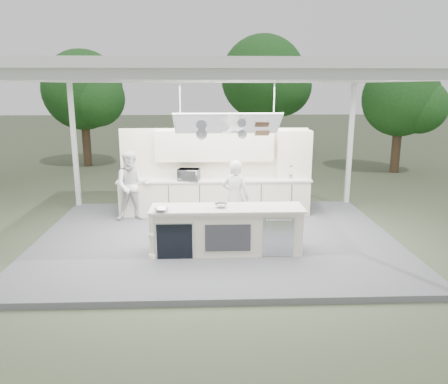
{
  "coord_description": "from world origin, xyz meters",
  "views": [
    {
      "loc": [
        -0.19,
        -9.39,
        3.46
      ],
      "look_at": [
        0.19,
        0.4,
        1.07
      ],
      "focal_mm": 35.0,
      "sensor_mm": 36.0,
      "label": 1
    }
  ],
  "objects_px": {
    "head_chef": "(235,197)",
    "back_counter": "(215,196)",
    "demo_island": "(226,230)",
    "sous_chef": "(132,186)"
  },
  "relations": [
    {
      "from": "demo_island",
      "to": "back_counter",
      "type": "height_order",
      "value": "same"
    },
    {
      "from": "back_counter",
      "to": "sous_chef",
      "type": "xyz_separation_m",
      "value": [
        -2.09,
        -0.49,
        0.41
      ]
    },
    {
      "from": "sous_chef",
      "to": "demo_island",
      "type": "bearing_deg",
      "value": -53.65
    },
    {
      "from": "demo_island",
      "to": "back_counter",
      "type": "relative_size",
      "value": 0.61
    },
    {
      "from": "demo_island",
      "to": "head_chef",
      "type": "bearing_deg",
      "value": 77.0
    },
    {
      "from": "head_chef",
      "to": "sous_chef",
      "type": "height_order",
      "value": "sous_chef"
    },
    {
      "from": "back_counter",
      "to": "demo_island",
      "type": "bearing_deg",
      "value": -86.37
    },
    {
      "from": "demo_island",
      "to": "back_counter",
      "type": "xyz_separation_m",
      "value": [
        -0.18,
        2.81,
        0.0
      ]
    },
    {
      "from": "head_chef",
      "to": "back_counter",
      "type": "bearing_deg",
      "value": -52.96
    },
    {
      "from": "demo_island",
      "to": "head_chef",
      "type": "xyz_separation_m",
      "value": [
        0.26,
        1.14,
        0.39
      ]
    }
  ]
}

